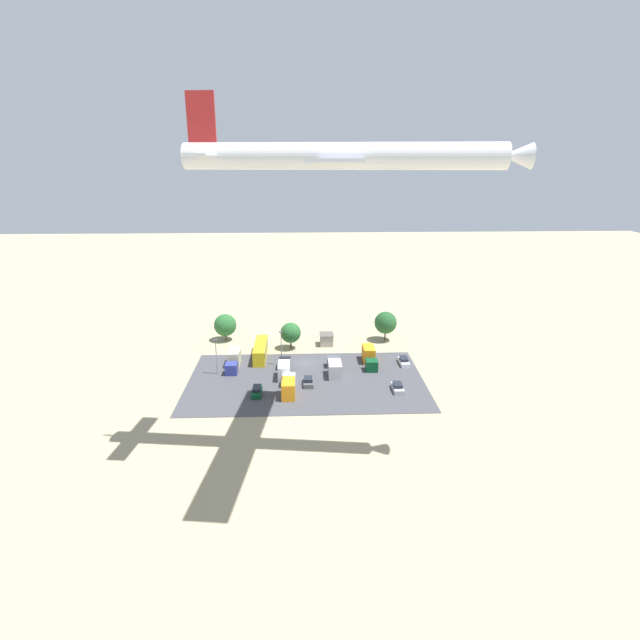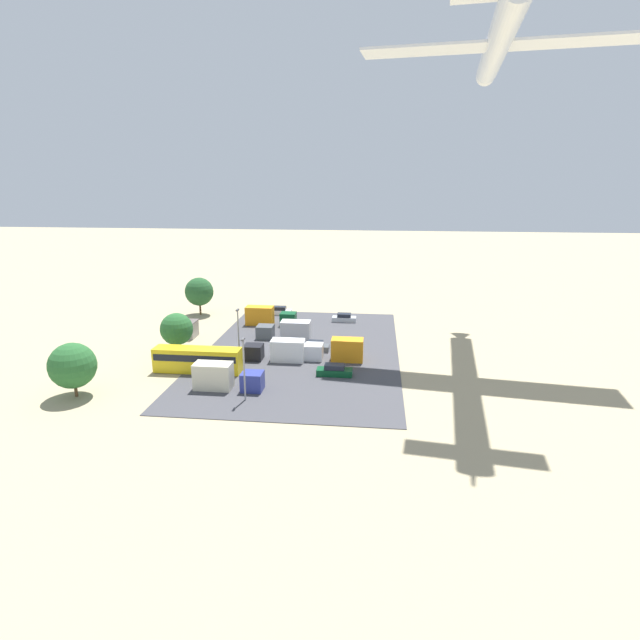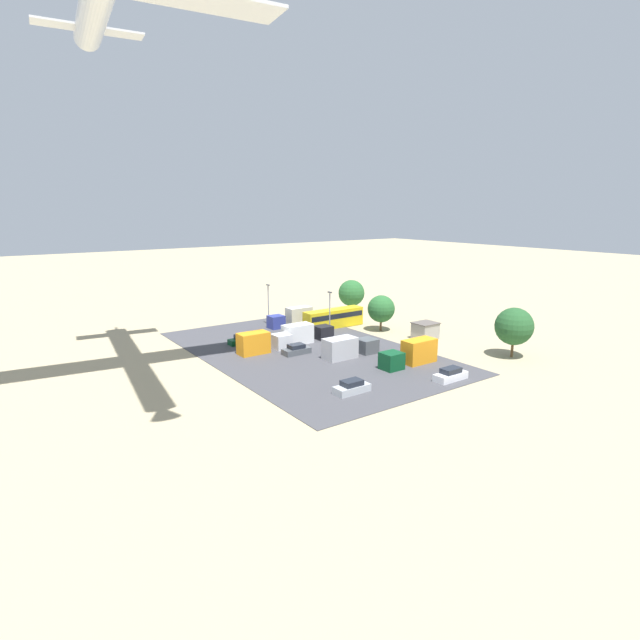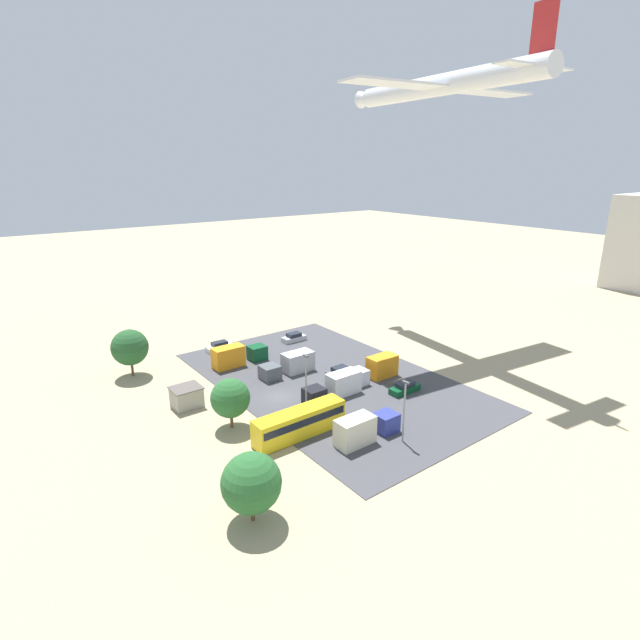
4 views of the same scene
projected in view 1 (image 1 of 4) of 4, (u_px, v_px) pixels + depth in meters
ground_plane at (306, 363)px, 106.16m from camera, size 400.00×400.00×0.00m
parking_lot_surface at (306, 381)px, 97.74m from camera, size 46.03×28.26×0.08m
shed_building at (327, 339)px, 116.33m from camera, size 3.26×3.76×2.69m
bus at (261, 350)px, 108.60m from camera, size 2.52×11.47×3.21m
parked_car_0 at (308, 382)px, 95.69m from camera, size 1.90×4.05×1.45m
parked_car_1 at (404, 361)px, 105.30m from camera, size 1.77×4.52×1.54m
parked_car_2 at (398, 387)px, 93.25m from camera, size 1.88×4.28×1.48m
parked_car_3 at (257, 391)px, 91.86m from camera, size 1.72×4.59×1.48m
parked_truck_0 at (369, 357)px, 105.38m from camera, size 2.37×8.77×3.23m
parked_truck_1 at (284, 369)px, 99.72m from camera, size 2.34×8.51×3.01m
parked_truck_2 at (233, 361)px, 103.56m from camera, size 2.34×8.31×3.19m
parked_truck_3 at (289, 386)px, 91.86m from camera, size 2.42×8.14×3.11m
parked_truck_4 at (334, 367)px, 100.59m from camera, size 2.58×8.56×2.92m
tree_near_shed at (225, 325)px, 118.53m from camera, size 5.31×5.31×6.47m
tree_apron_mid at (291, 333)px, 113.27m from camera, size 4.66×4.66×6.16m
tree_apron_far at (386, 323)px, 118.25m from camera, size 5.29×5.29×7.11m
light_pole_lot_centre at (281, 346)px, 103.94m from camera, size 0.90×0.28×7.40m
light_pole_lot_edge at (216, 355)px, 99.52m from camera, size 0.90×0.28×7.37m
airplane at (349, 156)px, 60.82m from camera, size 42.29×35.93×9.17m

